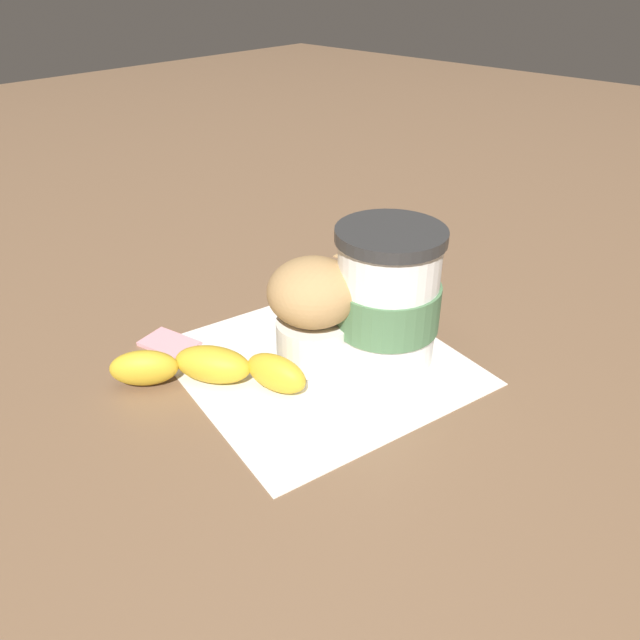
{
  "coord_description": "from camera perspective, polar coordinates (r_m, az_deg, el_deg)",
  "views": [
    {
      "loc": [
        0.32,
        0.3,
        0.31
      ],
      "look_at": [
        0.0,
        0.0,
        0.04
      ],
      "focal_mm": 35.0,
      "sensor_mm": 36.0,
      "label": 1
    }
  ],
  "objects": [
    {
      "name": "paper_napkin",
      "position": [
        0.54,
        -0.0,
        -3.95
      ],
      "size": [
        0.27,
        0.27,
        0.0
      ],
      "primitive_type": "cube",
      "rotation": [
        0.0,
        0.0,
        -0.23
      ],
      "color": "white",
      "rests_on": "ground_plane"
    },
    {
      "name": "banana",
      "position": [
        0.51,
        -9.91,
        -4.35
      ],
      "size": [
        0.11,
        0.14,
        0.03
      ],
      "color": "gold",
      "rests_on": "paper_napkin"
    },
    {
      "name": "wooden_stirrer",
      "position": [
        0.71,
        5.04,
        4.85
      ],
      "size": [
        0.02,
        0.11,
        0.0
      ],
      "primitive_type": "cube",
      "rotation": [
        0.0,
        0.0,
        4.83
      ],
      "color": "tan",
      "rests_on": "ground_plane"
    },
    {
      "name": "sugar_packet",
      "position": [
        0.58,
        -13.63,
        -1.97
      ],
      "size": [
        0.04,
        0.06,
        0.01
      ],
      "primitive_type": "cube",
      "rotation": [
        0.0,
        0.0,
        1.77
      ],
      "color": "pink",
      "rests_on": "ground_plane"
    },
    {
      "name": "coffee_cup",
      "position": [
        0.52,
        6.17,
        2.04
      ],
      "size": [
        0.09,
        0.09,
        0.12
      ],
      "color": "white",
      "rests_on": "paper_napkin"
    },
    {
      "name": "ground_plane",
      "position": [
        0.54,
        -0.0,
        -4.01
      ],
      "size": [
        3.0,
        3.0,
        0.0
      ],
      "primitive_type": "plane",
      "color": "brown"
    },
    {
      "name": "muffin",
      "position": [
        0.52,
        -0.48,
        1.17
      ],
      "size": [
        0.08,
        0.08,
        0.09
      ],
      "color": "white",
      "rests_on": "paper_napkin"
    }
  ]
}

